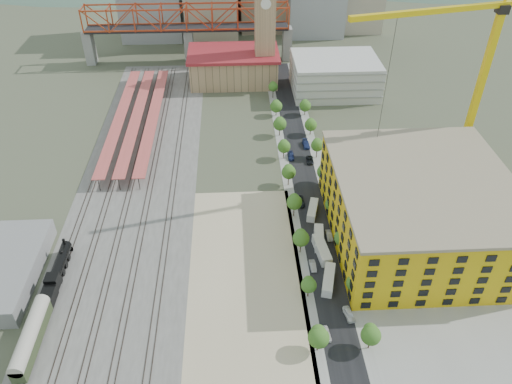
{
  "coord_description": "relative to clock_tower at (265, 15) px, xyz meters",
  "views": [
    {
      "loc": [
        -5.91,
        -118.96,
        90.95
      ],
      "look_at": [
        -0.32,
        -11.44,
        10.0
      ],
      "focal_mm": 35.0,
      "sensor_mm": 36.0,
      "label": 1
    }
  ],
  "objects": [
    {
      "name": "ground",
      "position": [
        -8.0,
        -79.99,
        -28.7
      ],
      "size": [
        400.0,
        400.0,
        0.0
      ],
      "primitive_type": "plane",
      "color": "#474C38",
      "rests_on": "ground"
    },
    {
      "name": "dirt_lot",
      "position": [
        -12.0,
        -111.49,
        -28.67
      ],
      "size": [
        28.0,
        67.0,
        0.06
      ],
      "primitive_type": "cube",
      "color": "tan",
      "rests_on": "ground"
    },
    {
      "name": "truss_bridge",
      "position": [
        -33.0,
        25.01,
        -9.83
      ],
      "size": [
        94.0,
        9.6,
        25.6
      ],
      "color": "gray",
      "rests_on": "ground"
    },
    {
      "name": "car_5",
      "position": [
        11.0,
        -99.67,
        -27.99
      ],
      "size": [
        1.58,
        4.32,
        1.42
      ],
      "primitive_type": "imported",
      "rotation": [
        0.0,
        0.0,
        0.02
      ],
      "color": "#9C9CA1",
      "rests_on": "ground"
    },
    {
      "name": "site_trailer_b",
      "position": [
        8.0,
        -105.88,
        -27.32
      ],
      "size": [
        3.85,
        10.29,
        2.75
      ],
      "primitive_type": "cube",
      "rotation": [
        0.0,
        0.0,
        0.12
      ],
      "color": "silver",
      "rests_on": "ground"
    },
    {
      "name": "sidewalk_west",
      "position": [
        2.5,
        -64.99,
        -28.68
      ],
      "size": [
        3.0,
        170.0,
        0.04
      ],
      "primitive_type": "cube",
      "color": "gray",
      "rests_on": "ground"
    },
    {
      "name": "car_3",
      "position": [
        5.0,
        -59.8,
        -28.0
      ],
      "size": [
        2.2,
        4.87,
        1.38
      ],
      "primitive_type": "imported",
      "rotation": [
        0.0,
        0.0,
        -0.06
      ],
      "color": "navy",
      "rests_on": "ground"
    },
    {
      "name": "street_asphalt",
      "position": [
        8.0,
        -64.99,
        -28.67
      ],
      "size": [
        12.0,
        170.0,
        0.06
      ],
      "primitive_type": "cube",
      "color": "black",
      "rests_on": "ground"
    },
    {
      "name": "car_7",
      "position": [
        11.0,
        -52.68,
        -27.9
      ],
      "size": [
        2.42,
        5.54,
        1.59
      ],
      "primitive_type": "imported",
      "rotation": [
        0.0,
        0.0,
        0.04
      ],
      "color": "navy",
      "rests_on": "ground"
    },
    {
      "name": "rail_tracks",
      "position": [
        -45.8,
        -62.49,
        -28.55
      ],
      "size": [
        26.56,
        160.0,
        0.18
      ],
      "color": "#382B23",
      "rests_on": "ground"
    },
    {
      "name": "distant_hills",
      "position": [
        37.28,
        180.01,
        -108.23
      ],
      "size": [
        647.0,
        264.0,
        227.0
      ],
      "color": "#4C6B59",
      "rests_on": "ground"
    },
    {
      "name": "sidewalk_east",
      "position": [
        13.5,
        -64.99,
        -28.68
      ],
      "size": [
        3.0,
        170.0,
        0.04
      ],
      "primitive_type": "cube",
      "color": "gray",
      "rests_on": "ground"
    },
    {
      "name": "car_2",
      "position": [
        5.0,
        -84.44,
        -27.96
      ],
      "size": [
        2.68,
        5.39,
        1.47
      ],
      "primitive_type": "imported",
      "rotation": [
        0.0,
        0.0,
        0.05
      ],
      "color": "black",
      "rests_on": "ground"
    },
    {
      "name": "tower_crane",
      "position": [
        52.07,
        -73.19,
        9.57
      ],
      "size": [
        57.06,
        15.03,
        62.02
      ],
      "color": "yellow",
      "rests_on": "ground"
    },
    {
      "name": "platform_canopies",
      "position": [
        -49.0,
        -34.99,
        -24.7
      ],
      "size": [
        16.0,
        80.0,
        4.12
      ],
      "color": "#CB4F4E",
      "rests_on": "ground"
    },
    {
      "name": "station_hall",
      "position": [
        -13.0,
        2.01,
        -22.03
      ],
      "size": [
        38.0,
        24.0,
        13.1
      ],
      "color": "tan",
      "rests_on": "ground"
    },
    {
      "name": "car_4",
      "position": [
        11.0,
        -126.47,
        -27.92
      ],
      "size": [
        2.61,
        4.83,
        1.56
      ],
      "primitive_type": "imported",
      "rotation": [
        0.0,
        0.0,
        0.17
      ],
      "color": "white",
      "rests_on": "ground"
    },
    {
      "name": "car_6",
      "position": [
        11.0,
        -62.55,
        -28.04
      ],
      "size": [
        2.36,
        4.83,
        1.32
      ],
      "primitive_type": "imported",
      "rotation": [
        0.0,
        0.0,
        -0.04
      ],
      "color": "black",
      "rests_on": "ground"
    },
    {
      "name": "car_0",
      "position": [
        5.0,
        -131.52,
        -27.98
      ],
      "size": [
        2.03,
        4.31,
        1.42
      ],
      "primitive_type": "imported",
      "rotation": [
        0.0,
        0.0,
        0.08
      ],
      "color": "white",
      "rests_on": "ground"
    },
    {
      "name": "site_trailer_c",
      "position": [
        8.0,
        -101.15,
        -27.45
      ],
      "size": [
        3.46,
        9.32,
        2.49
      ],
      "primitive_type": "cube",
      "rotation": [
        0.0,
        0.0,
        -0.12
      ],
      "color": "silver",
      "rests_on": "ground"
    },
    {
      "name": "car_1",
      "position": [
        5.0,
        -110.74,
        -28.02
      ],
      "size": [
        1.62,
        4.16,
        1.35
      ],
      "primitive_type": "imported",
      "rotation": [
        0.0,
        0.0,
        0.05
      ],
      "color": "#99999E",
      "rests_on": "ground"
    },
    {
      "name": "clock_tower",
      "position": [
        0.0,
        0.0,
        0.0
      ],
      "size": [
        12.0,
        12.0,
        52.0
      ],
      "color": "tan",
      "rests_on": "ground"
    },
    {
      "name": "locomotive",
      "position": [
        -58.0,
        -111.28,
        -26.58
      ],
      "size": [
        2.94,
        22.68,
        5.67
      ],
      "color": "black",
      "rests_on": "ground"
    },
    {
      "name": "construction_pad",
      "position": [
        37.0,
        -99.99,
        -28.67
      ],
      "size": [
        50.0,
        90.0,
        0.06
      ],
      "primitive_type": "cube",
      "color": "gray",
      "rests_on": "ground"
    },
    {
      "name": "ballast_strip",
      "position": [
        -44.0,
        -62.49,
        -28.67
      ],
      "size": [
        36.0,
        165.0,
        0.06
      ],
      "primitive_type": "cube",
      "color": "#605E59",
      "rests_on": "ground"
    },
    {
      "name": "street_trees",
      "position": [
        8.0,
        -74.99,
        -28.7
      ],
      "size": [
        15.4,
        124.4,
        8.0
      ],
      "color": "#2F671F",
      "rests_on": "ground"
    },
    {
      "name": "coach",
      "position": [
        -58.0,
        -130.86,
        -25.54
      ],
      "size": [
        3.26,
        18.9,
        5.93
      ],
      "color": "#303C21",
      "rests_on": "ground"
    },
    {
      "name": "site_trailer_a",
      "position": [
        8.0,
        -116.22,
        -27.39
      ],
      "size": [
        4.84,
        9.86,
        2.61
      ],
      "primitive_type": "cube",
      "rotation": [
        0.0,
        0.0,
        -0.26
      ],
      "color": "silver",
      "rests_on": "ground"
    },
    {
      "name": "parking_garage",
      "position": [
        28.0,
        -9.99,
        -21.7
      ],
      "size": [
        34.0,
        26.0,
        14.0
      ],
      "primitive_type": "cube",
      "color": "silver",
      "rests_on": "ground"
    },
    {
      "name": "construction_building",
      "position": [
        34.0,
        -99.99,
        -19.29
      ],
      "size": [
        44.6,
        50.6,
        18.8
      ],
      "color": "orange",
      "rests_on": "ground"
    },
    {
      "name": "site_trailer_d",
      "position": [
        8.0,
        -89.13,
        -27.5
      ],
      "size": [
        4.51,
        9.03,
        2.39
      ],
      "primitive_type": "cube",
      "rotation": [
        0.0,
        0.0,
        -0.27
      ],
      "color": "silver",
      "rests_on": "ground"
    }
  ]
}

